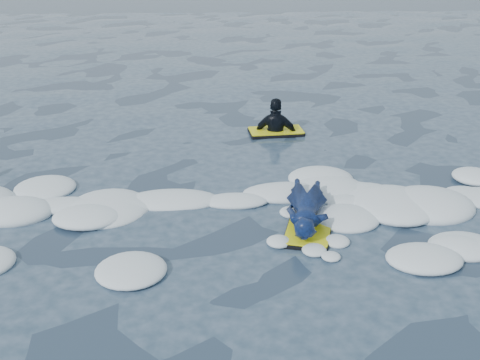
% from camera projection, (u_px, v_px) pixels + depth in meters
% --- Properties ---
extents(ground, '(120.00, 120.00, 0.00)m').
position_uv_depth(ground, '(172.00, 254.00, 7.34)').
color(ground, '#18253B').
rests_on(ground, ground).
extents(foam_band, '(12.00, 3.10, 0.30)m').
position_uv_depth(foam_band, '(177.00, 216.00, 8.29)').
color(foam_band, white).
rests_on(foam_band, ground).
extents(prone_woman_unit, '(0.84, 1.66, 0.41)m').
position_uv_depth(prone_woman_unit, '(307.00, 210.00, 7.98)').
color(prone_woman_unit, black).
rests_on(prone_woman_unit, ground).
extents(waiting_rider_unit, '(1.08, 0.67, 1.54)m').
position_uv_depth(waiting_rider_unit, '(276.00, 137.00, 11.52)').
color(waiting_rider_unit, black).
rests_on(waiting_rider_unit, ground).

